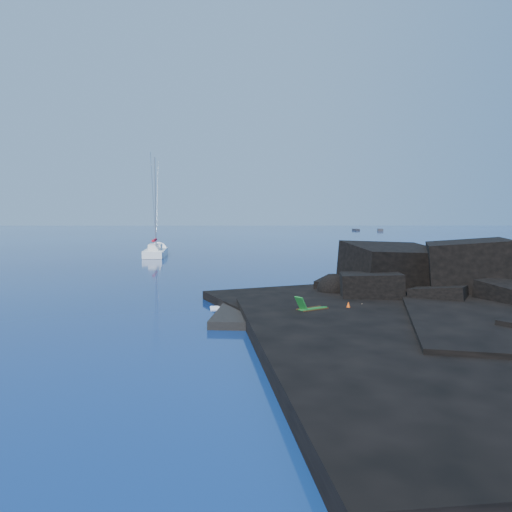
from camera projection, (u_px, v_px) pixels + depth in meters
The scene contains 11 objects.
ground at pixel (211, 320), 22.58m from camera, with size 400.00×400.00×0.00m, color #030D31.
headland at pixel (466, 307), 25.84m from camera, with size 24.00×24.00×3.60m, color black, non-canonical shape.
beach at pixel (309, 317), 23.17m from camera, with size 8.50×6.00×0.70m, color black.
surf_foam at pixel (308, 301), 27.67m from camera, with size 10.00×8.00×0.06m, color white, non-canonical shape.
sailboat at pixel (156, 256), 57.61m from camera, with size 2.29×10.93×11.45m, color white, non-canonical shape.
deck_chair at pixel (312, 304), 21.78m from camera, with size 1.43×0.63×0.98m, color #176825, non-canonical shape.
towel at pixel (352, 309), 23.19m from camera, with size 1.90×0.90×0.05m, color white.
sunbather at pixel (352, 306), 23.17m from camera, with size 1.80×0.45×0.25m, color tan, non-canonical shape.
marker_cone at pixel (348, 308), 22.26m from camera, with size 0.35×0.35×0.53m, color #F54F0C.
distant_boat_a at pixel (356, 231), 151.73m from camera, with size 1.24×3.99×0.53m, color black.
distant_boat_b at pixel (380, 231), 147.09m from camera, with size 1.55×4.98×0.66m, color #27272D.
Camera 1 is at (1.56, -22.30, 4.74)m, focal length 35.00 mm.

